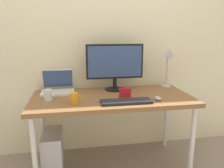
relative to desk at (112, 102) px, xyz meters
The scene contains 12 objects.
ground_plane 0.68m from the desk, ahead, with size 6.00×6.00×0.00m, color gray.
back_wall 0.75m from the desk, 90.00° to the left, with size 4.40×0.04×2.60m, color beige.
desk is the anchor object (origin of this frame).
monitor 0.41m from the desk, 72.95° to the left, with size 0.59×0.20×0.48m.
laptop 0.58m from the desk, 154.07° to the left, with size 0.32×0.28×0.22m.
desk_lamp 0.79m from the desk, 19.42° to the left, with size 0.11×0.16×0.45m.
keyboard 0.25m from the desk, 69.01° to the right, with size 0.44×0.14×0.02m, color #232328.
mouse 0.44m from the desk, 26.25° to the right, with size 0.06×0.09×0.03m, color #B2B2B7.
coffee_mug 0.41m from the desk, 153.81° to the right, with size 0.11×0.07×0.10m.
glass_cup 0.60m from the desk, behind, with size 0.11×0.08×0.10m.
photo_frame 0.17m from the desk, 29.74° to the right, with size 0.11×0.02×0.09m, color red.
computer_tower 0.74m from the desk, behind, with size 0.18×0.36×0.42m, color #B2B2B7.
Camera 1 is at (-0.36, -2.06, 1.35)m, focal length 36.66 mm.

